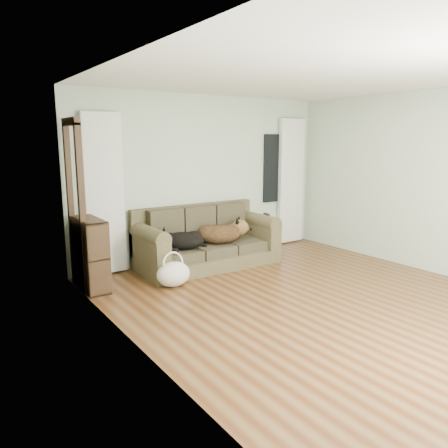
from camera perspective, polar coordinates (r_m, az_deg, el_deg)
floor at (r=5.46m, az=11.77°, el=-9.69°), size 5.00×5.00×0.00m
ceiling at (r=5.16m, az=12.95°, el=18.45°), size 5.00×5.00×0.00m
wall_back at (r=7.10m, az=-2.49°, el=6.07°), size 4.50×0.04×2.60m
wall_left at (r=3.86m, az=-11.44°, el=1.74°), size 0.04×5.00×2.60m
wall_right at (r=6.95m, az=25.30°, el=4.93°), size 0.04×5.00×2.60m
curtain_left at (r=6.31m, az=-15.35°, el=3.72°), size 0.55×0.08×2.25m
curtain_right at (r=8.14m, az=8.72°, el=5.52°), size 0.55×0.08×2.25m
window_pane at (r=7.92m, az=6.65°, el=7.24°), size 0.50×0.03×1.20m
door_casing at (r=5.83m, az=-18.76°, el=1.96°), size 0.07×0.60×2.10m
sofa at (r=6.64m, az=-2.13°, el=-1.70°), size 2.14×0.93×0.88m
dog_black_lab at (r=6.30m, az=-5.71°, el=-2.15°), size 0.74×0.68×0.26m
dog_shepherd at (r=6.69m, az=-0.37°, el=-1.24°), size 0.84×0.76×0.31m
tv_remote at (r=7.02m, az=5.61°, el=1.28°), size 0.09×0.17×0.02m
tote_bag at (r=5.81m, az=-6.63°, el=-6.57°), size 0.53×0.46×0.33m
bookshelf at (r=5.86m, az=-17.08°, el=-3.40°), size 0.35×0.76×0.92m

